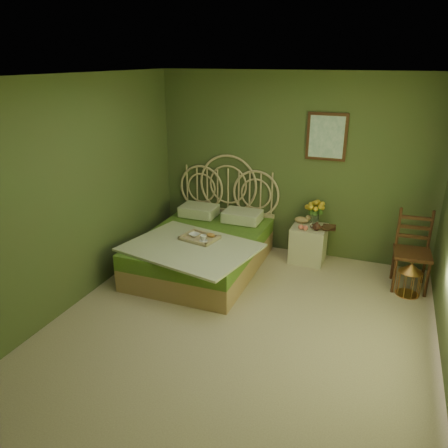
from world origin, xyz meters
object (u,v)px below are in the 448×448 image
at_px(bed, 204,247).
at_px(chair, 413,245).
at_px(birdcage, 409,279).
at_px(nightstand, 309,238).

height_order(bed, chair, bed).
bearing_deg(birdcage, chair, 90.00).
distance_m(bed, nightstand, 1.51).
height_order(nightstand, chair, chair).
xyz_separation_m(bed, chair, (2.66, 0.48, 0.25)).
distance_m(nightstand, chair, 1.38).
height_order(nightstand, birdcage, nightstand).
xyz_separation_m(chair, birdcage, (0.00, -0.27, -0.34)).
relative_size(bed, nightstand, 2.35).
xyz_separation_m(nightstand, birdcage, (1.34, -0.54, -0.14)).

